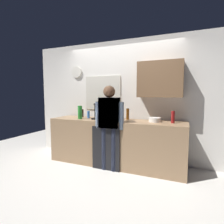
{
  "coord_description": "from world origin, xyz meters",
  "views": [
    {
      "loc": [
        1.31,
        -3.04,
        1.43
      ],
      "look_at": [
        -0.05,
        0.25,
        1.09
      ],
      "focal_mm": 28.74,
      "sensor_mm": 36.0,
      "label": 1
    }
  ],
  "objects_px": {
    "bottle_clear_soda": "(80,112)",
    "cup_terracotta_mug": "(122,117)",
    "bottle_red_vinegar": "(173,117)",
    "mixing_bowl": "(155,120)",
    "person_at_sink": "(109,121)",
    "person_guest": "(109,121)",
    "bottle_dark_sauce": "(82,113)",
    "bottle_amber_beer": "(128,114)",
    "dish_soap": "(88,114)",
    "coffee_maker": "(98,112)",
    "potted_plant": "(101,112)"
  },
  "relations": [
    {
      "from": "bottle_red_vinegar",
      "to": "mixing_bowl",
      "type": "height_order",
      "value": "bottle_red_vinegar"
    },
    {
      "from": "bottle_dark_sauce",
      "to": "cup_terracotta_mug",
      "type": "distance_m",
      "value": 0.94
    },
    {
      "from": "coffee_maker",
      "to": "cup_terracotta_mug",
      "type": "height_order",
      "value": "coffee_maker"
    },
    {
      "from": "dish_soap",
      "to": "person_guest",
      "type": "height_order",
      "value": "person_guest"
    },
    {
      "from": "bottle_red_vinegar",
      "to": "person_at_sink",
      "type": "xyz_separation_m",
      "value": [
        -1.1,
        -0.33,
        -0.08
      ]
    },
    {
      "from": "person_at_sink",
      "to": "person_guest",
      "type": "bearing_deg",
      "value": 0.0
    },
    {
      "from": "coffee_maker",
      "to": "potted_plant",
      "type": "distance_m",
      "value": 0.2
    },
    {
      "from": "potted_plant",
      "to": "dish_soap",
      "type": "xyz_separation_m",
      "value": [
        -0.25,
        -0.1,
        -0.05
      ]
    },
    {
      "from": "coffee_maker",
      "to": "bottle_amber_beer",
      "type": "relative_size",
      "value": 1.43
    },
    {
      "from": "bottle_clear_soda",
      "to": "person_at_sink",
      "type": "relative_size",
      "value": 0.17
    },
    {
      "from": "bottle_clear_soda",
      "to": "cup_terracotta_mug",
      "type": "relative_size",
      "value": 3.04
    },
    {
      "from": "bottle_dark_sauce",
      "to": "bottle_amber_beer",
      "type": "height_order",
      "value": "bottle_amber_beer"
    },
    {
      "from": "bottle_red_vinegar",
      "to": "mixing_bowl",
      "type": "xyz_separation_m",
      "value": [
        -0.32,
        0.03,
        -0.07
      ]
    },
    {
      "from": "cup_terracotta_mug",
      "to": "dish_soap",
      "type": "height_order",
      "value": "dish_soap"
    },
    {
      "from": "bottle_amber_beer",
      "to": "mixing_bowl",
      "type": "bearing_deg",
      "value": -9.91
    },
    {
      "from": "person_guest",
      "to": "bottle_amber_beer",
      "type": "bearing_deg",
      "value": -87.53
    },
    {
      "from": "bottle_clear_soda",
      "to": "person_guest",
      "type": "bearing_deg",
      "value": -12.6
    },
    {
      "from": "mixing_bowl",
      "to": "dish_soap",
      "type": "xyz_separation_m",
      "value": [
        -1.45,
        0.04,
        0.04
      ]
    },
    {
      "from": "dish_soap",
      "to": "potted_plant",
      "type": "bearing_deg",
      "value": 21.42
    },
    {
      "from": "person_at_sink",
      "to": "cup_terracotta_mug",
      "type": "bearing_deg",
      "value": 92.73
    },
    {
      "from": "bottle_clear_soda",
      "to": "person_at_sink",
      "type": "height_order",
      "value": "person_at_sink"
    },
    {
      "from": "person_at_sink",
      "to": "bottle_clear_soda",
      "type": "bearing_deg",
      "value": 179.84
    },
    {
      "from": "bottle_red_vinegar",
      "to": "cup_terracotta_mug",
      "type": "height_order",
      "value": "bottle_red_vinegar"
    },
    {
      "from": "potted_plant",
      "to": "mixing_bowl",
      "type": "bearing_deg",
      "value": -6.5
    },
    {
      "from": "bottle_clear_soda",
      "to": "bottle_dark_sauce",
      "type": "distance_m",
      "value": 0.3
    },
    {
      "from": "mixing_bowl",
      "to": "dish_soap",
      "type": "bearing_deg",
      "value": 178.58
    },
    {
      "from": "mixing_bowl",
      "to": "person_at_sink",
      "type": "height_order",
      "value": "person_at_sink"
    },
    {
      "from": "cup_terracotta_mug",
      "to": "person_at_sink",
      "type": "height_order",
      "value": "person_at_sink"
    },
    {
      "from": "bottle_red_vinegar",
      "to": "person_at_sink",
      "type": "distance_m",
      "value": 1.16
    },
    {
      "from": "dish_soap",
      "to": "bottle_red_vinegar",
      "type": "bearing_deg",
      "value": -2.03
    },
    {
      "from": "coffee_maker",
      "to": "mixing_bowl",
      "type": "distance_m",
      "value": 1.16
    },
    {
      "from": "person_at_sink",
      "to": "person_guest",
      "type": "xyz_separation_m",
      "value": [
        0.0,
        0.0,
        0.0
      ]
    },
    {
      "from": "bottle_amber_beer",
      "to": "person_guest",
      "type": "height_order",
      "value": "person_guest"
    },
    {
      "from": "bottle_dark_sauce",
      "to": "mixing_bowl",
      "type": "xyz_separation_m",
      "value": [
        1.64,
        -0.09,
        -0.05
      ]
    },
    {
      "from": "coffee_maker",
      "to": "person_at_sink",
      "type": "height_order",
      "value": "person_at_sink"
    },
    {
      "from": "bottle_clear_soda",
      "to": "person_guest",
      "type": "distance_m",
      "value": 0.77
    },
    {
      "from": "bottle_amber_beer",
      "to": "mixing_bowl",
      "type": "relative_size",
      "value": 1.05
    },
    {
      "from": "bottle_amber_beer",
      "to": "person_at_sink",
      "type": "relative_size",
      "value": 0.14
    },
    {
      "from": "person_guest",
      "to": "mixing_bowl",
      "type": "bearing_deg",
      "value": -127.69
    },
    {
      "from": "person_at_sink",
      "to": "bottle_amber_beer",
      "type": "bearing_deg",
      "value": 77.05
    },
    {
      "from": "mixing_bowl",
      "to": "dish_soap",
      "type": "relative_size",
      "value": 1.22
    },
    {
      "from": "coffee_maker",
      "to": "person_guest",
      "type": "xyz_separation_m",
      "value": [
        0.38,
        -0.3,
        -0.12
      ]
    },
    {
      "from": "person_at_sink",
      "to": "mixing_bowl",
      "type": "bearing_deg",
      "value": 36.9
    },
    {
      "from": "mixing_bowl",
      "to": "cup_terracotta_mug",
      "type": "bearing_deg",
      "value": 171.15
    },
    {
      "from": "mixing_bowl",
      "to": "potted_plant",
      "type": "bearing_deg",
      "value": 173.5
    },
    {
      "from": "bottle_clear_soda",
      "to": "dish_soap",
      "type": "xyz_separation_m",
      "value": [
        0.07,
        0.22,
        -0.06
      ]
    },
    {
      "from": "bottle_clear_soda",
      "to": "mixing_bowl",
      "type": "xyz_separation_m",
      "value": [
        1.52,
        0.19,
        -0.1
      ]
    },
    {
      "from": "bottle_amber_beer",
      "to": "person_guest",
      "type": "xyz_separation_m",
      "value": [
        -0.22,
        -0.45,
        -0.09
      ]
    },
    {
      "from": "bottle_clear_soda",
      "to": "person_guest",
      "type": "relative_size",
      "value": 0.17
    },
    {
      "from": "person_at_sink",
      "to": "person_guest",
      "type": "height_order",
      "value": "same"
    }
  ]
}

